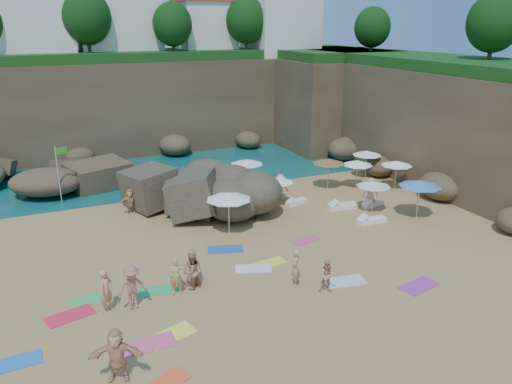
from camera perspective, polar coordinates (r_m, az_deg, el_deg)
name	(u,v)px	position (r m, az deg, el deg)	size (l,w,h in m)	color
ground	(245,251)	(26.06, -1.32, -6.71)	(120.00, 120.00, 0.00)	tan
seawater	(132,136)	(53.66, -13.98, 6.23)	(120.00, 120.00, 0.00)	#0C4751
cliff_back	(160,103)	(48.52, -10.87, 9.96)	(44.00, 8.00, 8.00)	brown
cliff_right	(428,120)	(41.50, 19.11, 7.79)	(8.00, 30.00, 8.00)	brown
cliff_corner	(325,100)	(49.70, 7.90, 10.32)	(10.00, 12.00, 8.00)	brown
rock_promontory	(14,189)	(39.37, -25.88, 0.33)	(12.00, 7.00, 2.00)	brown
clifftop_buildings	(164,22)	(48.97, -10.50, 18.58)	(28.48, 9.48, 7.00)	white
clifftop_trees	(204,22)	(43.46, -5.91, 18.80)	(35.60, 23.82, 4.40)	#11380F
rock_outcrop	(202,210)	(31.73, -6.15, -2.00)	(7.12, 5.34, 2.85)	brown
flag_pole	(59,167)	(34.37, -21.56, 2.66)	(0.74, 0.13, 3.81)	silver
parasol_0	(247,162)	(34.83, -1.07, 3.49)	(2.31, 2.31, 2.19)	silver
parasol_1	(278,180)	(31.78, 2.55, 1.40)	(1.98, 1.98, 1.87)	silver
parasol_2	(358,163)	(35.85, 11.53, 3.30)	(2.13, 2.13, 2.02)	silver
parasol_3	(367,153)	(38.46, 12.59, 4.38)	(2.21, 2.21, 2.09)	silver
parasol_5	(211,180)	(31.75, -5.16, 1.33)	(1.98, 1.98, 1.87)	silver
parasol_6	(329,161)	(35.35, 8.32, 3.52)	(2.31, 2.31, 2.18)	silver
parasol_7	(397,163)	(36.27, 15.79, 3.18)	(2.17, 2.17, 2.05)	silver
parasol_8	(456,174)	(35.35, 21.88, 1.87)	(2.00, 2.00, 1.89)	silver
parasol_9	(228,196)	(27.36, -3.16, -0.49)	(2.53, 2.53, 2.39)	silver
parasol_10	(420,183)	(31.14, 18.23, 0.94)	(2.50, 2.50, 2.36)	silver
parasol_11	(374,184)	(31.44, 13.30, 0.92)	(2.11, 2.11, 1.99)	silver
lounger_0	(296,202)	(32.58, 4.65, -1.16)	(1.56, 0.52, 0.24)	white
lounger_1	(249,196)	(33.49, -0.79, -0.49)	(1.87, 0.62, 0.29)	silver
lounger_2	(343,206)	(32.15, 9.88, -1.62)	(1.88, 0.63, 0.29)	white
lounger_3	(245,205)	(31.83, -1.30, -1.54)	(1.92, 0.64, 0.30)	white
lounger_4	(373,204)	(32.97, 13.20, -1.36)	(1.60, 0.53, 0.25)	silver
lounger_5	(372,220)	(30.28, 13.07, -3.18)	(1.73, 0.58, 0.27)	white
towel_0	(16,363)	(20.17, -25.78, -17.15)	(1.73, 0.86, 0.03)	blue
towel_1	(149,344)	(19.58, -12.09, -16.63)	(1.92, 0.96, 0.03)	#DB5578
towel_2	(165,383)	(17.77, -10.32, -20.73)	(1.65, 0.82, 0.03)	#FC5627
towel_3	(157,290)	(22.85, -11.22, -10.98)	(1.73, 0.86, 0.03)	#30A85E
towel_4	(171,335)	(19.88, -9.71, -15.85)	(1.85, 0.92, 0.03)	#FFFE43
towel_5	(254,268)	(24.25, -0.29, -8.73)	(1.74, 0.87, 0.03)	silver
towel_6	(419,286)	(23.94, 18.12, -10.15)	(1.88, 0.94, 0.03)	purple
towel_7	(70,316)	(22.05, -20.49, -13.10)	(1.86, 0.93, 0.03)	red
towel_8	(225,249)	(26.21, -3.52, -6.54)	(1.85, 0.92, 0.03)	#2156B3
towel_9	(305,240)	(27.33, 5.65, -5.50)	(1.60, 0.80, 0.03)	#CA4E69
towel_11	(91,299)	(22.91, -18.32, -11.56)	(1.77, 0.89, 0.03)	green
towel_12	(270,263)	(24.77, 1.60, -8.11)	(1.61, 0.81, 0.03)	yellow
towel_13	(345,281)	(23.49, 10.12, -10.02)	(1.89, 0.94, 0.03)	silver
person_stand_0	(106,291)	(21.44, -16.74, -10.76)	(0.68, 0.45, 1.87)	tan
person_stand_1	(192,271)	(22.40, -7.36, -8.98)	(0.82, 0.64, 1.69)	#AD7056
person_stand_2	(280,187)	(33.07, 2.81, 0.58)	(1.14, 0.47, 1.76)	#E8A484
person_stand_3	(254,207)	(29.76, -0.27, -1.71)	(0.92, 0.38, 1.57)	#915B48
person_stand_4	(370,192)	(32.76, 12.95, 0.02)	(0.91, 0.50, 1.86)	tan
person_stand_5	(130,201)	(31.66, -14.17, -1.02)	(1.46, 0.42, 1.57)	tan
person_stand_6	(295,268)	(22.54, 4.53, -8.62)	(0.63, 0.41, 1.73)	tan
person_lie_0	(134,303)	(21.71, -13.80, -12.18)	(1.21, 1.87, 0.50)	#AA6355
person_lie_2	(193,280)	(23.05, -7.21, -9.90)	(0.79, 1.62, 0.43)	#906448
person_lie_3	(119,373)	(18.11, -15.44, -19.33)	(1.75, 1.88, 0.50)	tan
person_lie_4	(177,290)	(22.38, -8.97, -10.98)	(0.60, 1.65, 0.39)	tan
person_lie_5	(327,286)	(22.44, 8.14, -10.60)	(0.72, 1.49, 0.56)	tan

